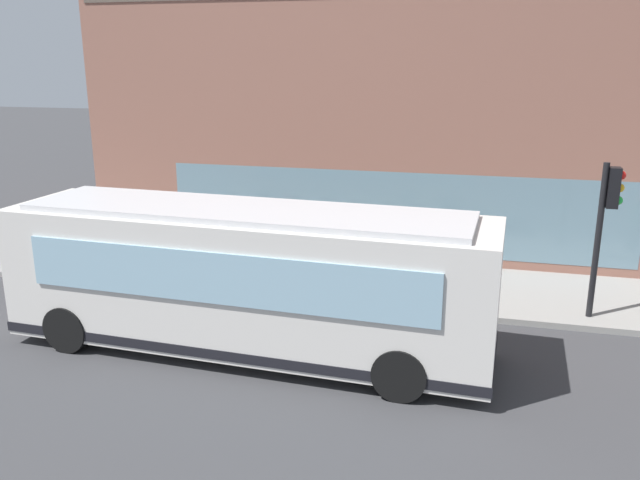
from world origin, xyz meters
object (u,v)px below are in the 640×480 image
(traffic_light_near_corner, at_px, (607,211))
(fire_hydrant, at_px, (418,267))
(pedestrian_near_hydrant, at_px, (248,237))
(city_bus_nearside, at_px, (246,280))
(pedestrian_by_light_pole, at_px, (381,253))

(traffic_light_near_corner, xyz_separation_m, fire_hydrant, (1.60, 4.27, -2.15))
(fire_hydrant, xyz_separation_m, pedestrian_near_hydrant, (-0.40, 4.70, 0.63))
(city_bus_nearside, bearing_deg, fire_hydrant, -31.36)
(fire_hydrant, relative_size, pedestrian_near_hydrant, 0.43)
(city_bus_nearside, xyz_separation_m, pedestrian_by_light_pole, (3.72, -2.19, -0.34))
(fire_hydrant, xyz_separation_m, pedestrian_by_light_pole, (-1.23, 0.83, 0.70))
(traffic_light_near_corner, height_order, fire_hydrant, traffic_light_near_corner)
(city_bus_nearside, distance_m, pedestrian_by_light_pole, 4.34)
(pedestrian_near_hydrant, bearing_deg, fire_hydrant, -85.13)
(fire_hydrant, bearing_deg, pedestrian_by_light_pole, 146.12)
(fire_hydrant, distance_m, pedestrian_near_hydrant, 4.76)
(fire_hydrant, height_order, pedestrian_by_light_pole, pedestrian_by_light_pole)
(fire_hydrant, bearing_deg, pedestrian_near_hydrant, 94.87)
(city_bus_nearside, xyz_separation_m, pedestrian_near_hydrant, (4.56, 1.68, -0.41))
(city_bus_nearside, relative_size, pedestrian_by_light_pole, 5.54)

